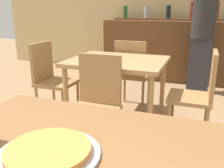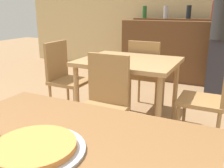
% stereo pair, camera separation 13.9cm
% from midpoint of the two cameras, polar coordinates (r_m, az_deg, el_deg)
% --- Properties ---
extents(wall_back, '(8.00, 0.05, 2.80)m').
position_cam_midpoint_polar(wall_back, '(5.11, 15.09, 17.93)').
color(wall_back, '#D1B784').
rests_on(wall_back, ground_plane).
extents(dining_table_near, '(1.19, 0.89, 0.75)m').
position_cam_midpoint_polar(dining_table_near, '(1.05, -13.94, -17.73)').
color(dining_table_near, brown).
rests_on(dining_table_near, ground_plane).
extents(dining_table_far, '(0.96, 0.79, 0.76)m').
position_cam_midpoint_polar(dining_table_far, '(2.55, -0.31, 3.56)').
color(dining_table_far, '#A87F51').
rests_on(dining_table_far, ground_plane).
extents(bar_counter, '(2.60, 0.56, 1.05)m').
position_cam_midpoint_polar(bar_counter, '(4.66, 13.66, 7.39)').
color(bar_counter, brown).
rests_on(bar_counter, ground_plane).
extents(bar_back_shelf, '(2.39, 0.24, 0.33)m').
position_cam_midpoint_polar(bar_back_shelf, '(4.74, 14.52, 14.67)').
color(bar_back_shelf, brown).
rests_on(bar_back_shelf, bar_counter).
extents(chair_far_side_front, '(0.40, 0.40, 0.89)m').
position_cam_midpoint_polar(chair_far_side_front, '(2.10, -5.67, -3.86)').
color(chair_far_side_front, olive).
rests_on(chair_far_side_front, ground_plane).
extents(chair_far_side_back, '(0.40, 0.40, 0.89)m').
position_cam_midpoint_polar(chair_far_side_back, '(3.11, 3.32, 3.05)').
color(chair_far_side_back, olive).
rests_on(chair_far_side_back, ground_plane).
extents(chair_far_side_left, '(0.40, 0.40, 0.89)m').
position_cam_midpoint_polar(chair_far_side_left, '(2.96, -15.18, 1.79)').
color(chair_far_side_left, olive).
rests_on(chair_far_side_left, ground_plane).
extents(chair_far_side_right, '(0.40, 0.40, 0.89)m').
position_cam_midpoint_polar(chair_far_side_right, '(2.44, 17.83, -1.62)').
color(chair_far_side_right, olive).
rests_on(chair_far_side_right, ground_plane).
extents(pizza_tray, '(0.38, 0.38, 0.04)m').
position_cam_midpoint_polar(pizza_tray, '(0.98, -18.47, -14.67)').
color(pizza_tray, '#A3A3A8').
rests_on(pizza_tray, dining_table_near).
extents(person_standing, '(0.34, 0.34, 1.74)m').
position_cam_midpoint_polar(person_standing, '(4.01, 19.06, 11.51)').
color(person_standing, '#2D2D38').
rests_on(person_standing, ground_plane).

